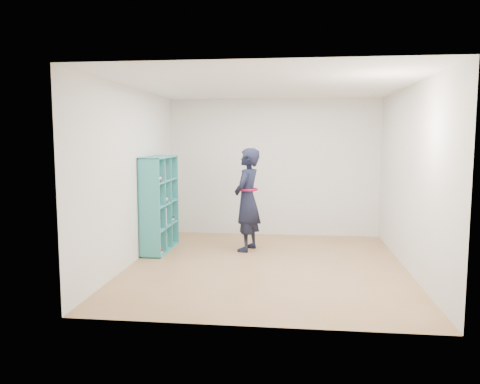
# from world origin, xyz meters

# --- Properties ---
(floor) EXTENTS (4.50, 4.50, 0.00)m
(floor) POSITION_xyz_m (0.00, 0.00, 0.00)
(floor) COLOR olive
(floor) RESTS_ON ground
(ceiling) EXTENTS (4.50, 4.50, 0.00)m
(ceiling) POSITION_xyz_m (0.00, 0.00, 2.60)
(ceiling) COLOR white
(ceiling) RESTS_ON wall_back
(wall_left) EXTENTS (0.02, 4.50, 2.60)m
(wall_left) POSITION_xyz_m (-2.00, 0.00, 1.30)
(wall_left) COLOR silver
(wall_left) RESTS_ON floor
(wall_right) EXTENTS (0.02, 4.50, 2.60)m
(wall_right) POSITION_xyz_m (2.00, 0.00, 1.30)
(wall_right) COLOR silver
(wall_right) RESTS_ON floor
(wall_back) EXTENTS (4.00, 0.02, 2.60)m
(wall_back) POSITION_xyz_m (0.00, 2.25, 1.30)
(wall_back) COLOR silver
(wall_back) RESTS_ON floor
(wall_front) EXTENTS (4.00, 0.02, 2.60)m
(wall_front) POSITION_xyz_m (0.00, -2.25, 1.30)
(wall_front) COLOR silver
(wall_front) RESTS_ON floor
(bookshelf) EXTENTS (0.34, 1.17, 1.56)m
(bookshelf) POSITION_xyz_m (-1.85, 0.76, 0.77)
(bookshelf) COLOR teal
(bookshelf) RESTS_ON floor
(person) EXTENTS (0.56, 0.71, 1.70)m
(person) POSITION_xyz_m (-0.37, 0.90, 0.85)
(person) COLOR black
(person) RESTS_ON floor
(smartphone) EXTENTS (0.01, 0.10, 0.13)m
(smartphone) POSITION_xyz_m (-0.47, 1.03, 0.96)
(smartphone) COLOR silver
(smartphone) RESTS_ON person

